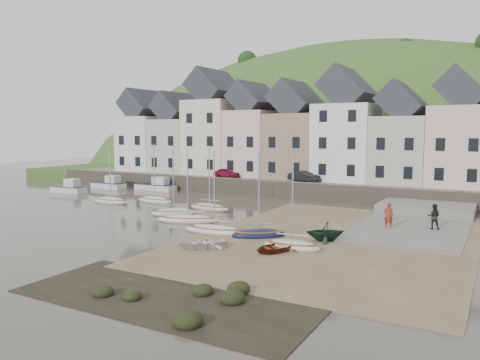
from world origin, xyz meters
The scene contains 27 objects.
ground centered at (0.00, 0.00, 0.00)m, with size 160.00×160.00×0.00m, color #474337.
quay_land centered at (0.00, 32.00, 0.75)m, with size 90.00×30.00×1.50m, color #395923.
quay_street centered at (0.00, 20.50, 1.55)m, with size 70.00×7.00×0.10m, color slate.
seawall centered at (0.00, 17.00, 0.90)m, with size 70.00×1.20×1.80m, color slate.
beach centered at (11.00, 0.00, 0.03)m, with size 18.00×26.00×0.06m, color brown.
slipway centered at (15.00, 8.00, 0.06)m, with size 8.00×18.00×0.12m, color slate.
hillside centered at (-5.00, 60.00, -17.99)m, with size 134.40×84.00×84.00m.
townhouse_terrace centered at (1.76, 24.00, 7.32)m, with size 61.05×8.00×13.93m.
sailboat_0 centered at (-14.36, 4.27, 0.26)m, with size 4.33×1.71×6.32m.
sailboat_1 centered at (-10.72, 6.91, 0.26)m, with size 4.54×1.76×6.32m.
sailboat_2 centered at (-3.22, 5.83, 0.26)m, with size 4.53×1.94×6.32m.
sailboat_3 centered at (-4.50, 1.97, 0.27)m, with size 4.06×3.62×6.32m.
sailboat_4 centered at (-1.45, -0.14, 0.26)m, with size 5.28×3.31×6.32m.
sailboat_5 centered at (6.13, -2.24, 0.27)m, with size 3.97×3.50×6.32m.
sailboat_6 centered at (2.70, -2.62, 0.26)m, with size 4.87×1.94×6.32m.
sailboat_7 centered at (9.50, -4.21, 0.27)m, with size 3.83×1.82×6.32m.
motorboat_0 centered at (-23.70, 13.57, 0.58)m, with size 4.94×1.94×1.70m.
motorboat_1 centered at (-24.85, 8.06, 0.58)m, with size 4.56×1.93×1.70m.
motorboat_2 centered at (-17.14, 15.06, 0.58)m, with size 5.53×1.77×1.70m.
rowboat_white centered at (4.44, -6.84, 0.39)m, with size 2.24×3.14×0.65m, color white.
rowboat_green centered at (10.63, -1.21, 0.73)m, with size 2.20×2.54×1.34m, color black.
rowboat_red centered at (8.87, -5.54, 0.35)m, with size 1.97×2.75×0.57m, color #632916.
person_red centered at (13.48, 5.05, 1.08)m, with size 0.70×0.46×1.93m, color maroon.
person_dark centered at (16.55, 6.22, 1.08)m, with size 0.93×0.72×1.91m, color black.
car_left centered at (-9.51, 19.50, 2.19)m, with size 1.39×3.45×1.18m, color maroon.
car_right centered at (0.91, 19.50, 2.23)m, with size 1.34×3.84×1.26m, color black.
shore_rocks centered at (8.78, -15.00, 0.12)m, with size 14.00×6.00×0.74m.
Camera 1 is at (20.96, -31.39, 7.51)m, focal length 35.42 mm.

